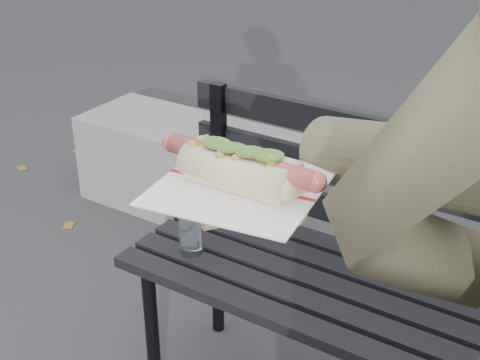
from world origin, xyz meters
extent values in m
cylinder|color=black|center=(-0.63, 0.61, 0.23)|extent=(0.04, 0.04, 0.45)
cylinder|color=black|center=(-0.63, 0.95, 0.23)|extent=(0.04, 0.04, 0.45)
cube|color=black|center=(0.04, 0.60, 0.47)|extent=(1.50, 0.07, 0.03)
cube|color=black|center=(0.04, 0.69, 0.47)|extent=(1.50, 0.07, 0.03)
cube|color=black|center=(0.04, 0.78, 0.47)|extent=(1.50, 0.07, 0.03)
cube|color=black|center=(0.04, 0.87, 0.47)|extent=(1.50, 0.07, 0.03)
cube|color=black|center=(0.04, 0.96, 0.47)|extent=(1.50, 0.07, 0.03)
cube|color=black|center=(-0.63, 0.97, 0.67)|extent=(0.04, 0.03, 0.42)
cube|color=black|center=(0.04, 0.99, 0.57)|extent=(1.50, 0.02, 0.08)
cube|color=black|center=(0.04, 0.99, 0.70)|extent=(1.50, 0.02, 0.08)
cube|color=black|center=(0.04, 0.99, 0.83)|extent=(1.50, 0.02, 0.08)
cylinder|color=white|center=(-0.55, 0.70, 0.57)|extent=(0.06, 0.06, 0.19)
cylinder|color=white|center=(-0.55, 0.70, 0.68)|extent=(0.03, 0.03, 0.02)
cube|color=slate|center=(-1.12, 1.58, 0.20)|extent=(1.20, 0.40, 0.40)
cylinder|color=#D8A384|center=(0.07, 0.06, 1.13)|extent=(0.09, 0.08, 0.07)
ellipsoid|color=#D8A384|center=(0.03, 0.05, 1.12)|extent=(0.10, 0.12, 0.03)
cylinder|color=#D8A384|center=(-0.03, 0.02, 1.12)|extent=(0.06, 0.02, 0.02)
cylinder|color=#D8A384|center=(-0.03, 0.04, 1.12)|extent=(0.06, 0.02, 0.02)
cylinder|color=#D8A384|center=(-0.03, 0.06, 1.12)|extent=(0.06, 0.02, 0.02)
cylinder|color=#D8A384|center=(-0.03, 0.08, 1.12)|extent=(0.06, 0.02, 0.02)
cylinder|color=#D8A384|center=(0.04, -0.01, 1.12)|extent=(0.04, 0.05, 0.02)
cube|color=white|center=(0.03, 0.05, 1.14)|extent=(0.21, 0.21, 0.00)
cube|color=#B21E1E|center=(0.03, 0.05, 1.14)|extent=(0.19, 0.03, 0.00)
cylinder|color=#B54D45|center=(0.03, 0.05, 1.17)|extent=(0.20, 0.02, 0.02)
sphere|color=#B54D45|center=(-0.07, 0.05, 1.17)|extent=(0.02, 0.02, 0.02)
sphere|color=#B54D45|center=(0.13, 0.05, 1.17)|extent=(0.03, 0.02, 0.02)
sphere|color=#9E6B2D|center=(0.01, 0.03, 1.18)|extent=(0.01, 0.01, 0.01)
sphere|color=#9E6B2D|center=(0.01, 0.04, 1.18)|extent=(0.01, 0.01, 0.01)
sphere|color=#9E6B2D|center=(-0.02, 0.06, 1.18)|extent=(0.01, 0.01, 0.01)
sphere|color=#9E6B2D|center=(0.09, 0.06, 1.17)|extent=(0.01, 0.01, 0.01)
sphere|color=#9E6B2D|center=(0.02, 0.03, 1.18)|extent=(0.01, 0.01, 0.01)
sphere|color=#9E6B2D|center=(-0.02, 0.04, 1.17)|extent=(0.01, 0.01, 0.01)
sphere|color=#9E6B2D|center=(0.05, 0.03, 1.18)|extent=(0.01, 0.01, 0.01)
sphere|color=#9E6B2D|center=(0.00, 0.06, 1.18)|extent=(0.01, 0.01, 0.01)
sphere|color=#9E6B2D|center=(0.00, 0.05, 1.18)|extent=(0.01, 0.01, 0.01)
sphere|color=#9E6B2D|center=(0.04, 0.04, 1.17)|extent=(0.01, 0.01, 0.01)
sphere|color=#9E6B2D|center=(-0.03, 0.07, 1.18)|extent=(0.01, 0.01, 0.01)
sphere|color=#9E6B2D|center=(-0.02, 0.04, 1.18)|extent=(0.01, 0.01, 0.01)
sphere|color=#9E6B2D|center=(0.08, 0.03, 1.18)|extent=(0.01, 0.01, 0.01)
sphere|color=#9E6B2D|center=(-0.03, 0.04, 1.18)|extent=(0.01, 0.01, 0.01)
sphere|color=#9E6B2D|center=(0.07, 0.03, 1.18)|extent=(0.01, 0.01, 0.01)
sphere|color=#9E6B2D|center=(0.04, 0.07, 1.18)|extent=(0.01, 0.01, 0.01)
sphere|color=#9E6B2D|center=(0.06, 0.05, 1.18)|extent=(0.01, 0.01, 0.01)
sphere|color=#9E6B2D|center=(0.03, 0.04, 1.18)|extent=(0.01, 0.01, 0.01)
sphere|color=#9E6B2D|center=(0.06, 0.06, 1.17)|extent=(0.01, 0.01, 0.01)
sphere|color=#9E6B2D|center=(-0.03, 0.03, 1.18)|extent=(0.01, 0.01, 0.01)
sphere|color=#9E6B2D|center=(0.07, 0.06, 1.18)|extent=(0.01, 0.01, 0.01)
sphere|color=#9E6B2D|center=(0.00, 0.06, 1.18)|extent=(0.01, 0.01, 0.01)
sphere|color=#9E6B2D|center=(0.07, 0.05, 1.18)|extent=(0.01, 0.01, 0.01)
sphere|color=#9E6B2D|center=(0.04, 0.06, 1.18)|extent=(0.01, 0.01, 0.01)
sphere|color=#9E6B2D|center=(0.09, 0.03, 1.18)|extent=(0.01, 0.01, 0.01)
sphere|color=#9E6B2D|center=(0.06, 0.06, 1.18)|extent=(0.01, 0.01, 0.01)
cylinder|color=#4A8524|center=(-0.01, 0.05, 1.19)|extent=(0.04, 0.04, 0.01)
cylinder|color=#4A8524|center=(0.01, 0.05, 1.19)|extent=(0.04, 0.04, 0.01)
cylinder|color=#4A8524|center=(0.04, 0.05, 1.19)|extent=(0.04, 0.04, 0.01)
cylinder|color=#4A8524|center=(0.06, 0.05, 1.19)|extent=(0.04, 0.04, 0.01)
cube|color=brown|center=(-2.19, 1.44, 0.00)|extent=(0.07, 0.06, 0.00)
cube|color=brown|center=(-1.57, 1.16, 0.00)|extent=(0.07, 0.07, 0.00)
cube|color=brown|center=(-1.25, 2.38, 0.00)|extent=(0.04, 0.05, 0.00)
cube|color=brown|center=(-0.05, 1.19, 0.00)|extent=(0.06, 0.07, 0.00)
cube|color=brown|center=(-2.10, 1.75, 0.00)|extent=(0.07, 0.05, 0.00)
camera|label=1|loc=(0.41, -0.55, 1.51)|focal=50.00mm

